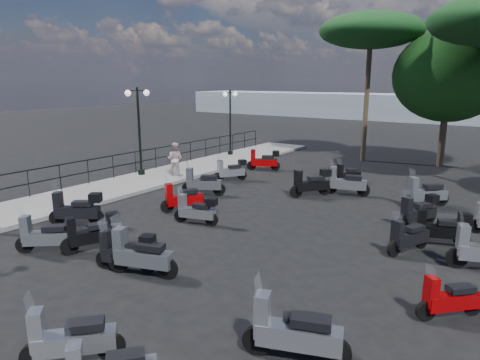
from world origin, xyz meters
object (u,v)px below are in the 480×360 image
Objects in this scene: scooter_26 at (449,299)px; pine_2 at (371,31)px; scooter_22 at (418,212)px; scooter_25 at (285,330)px; broadleaf_tree at (449,76)px; pedestrian_far at (175,159)px; scooter_4 at (231,171)px; scooter_14 at (126,252)px; scooter_23 at (425,194)px; scooter_3 at (77,209)px; scooter_11 at (347,175)px; scooter_2 at (45,236)px; scooter_16 at (311,184)px; scooter_21 at (408,237)px; scooter_28 at (441,228)px; scooter_13 at (140,256)px; scooter_10 at (202,183)px; scooter_20 at (293,333)px; lamp_post_2 at (230,118)px; lamp_post_1 at (139,126)px; scooter_9 at (182,198)px; scooter_5 at (264,161)px; scooter_15 at (196,211)px; scooter_17 at (346,183)px; scooter_19 at (70,340)px; scooter_8 at (92,233)px.

pine_2 is at bearing -21.40° from scooter_26.
scooter_25 is at bearing 116.94° from scooter_22.
broadleaf_tree is (-1.10, 19.53, 4.46)m from scooter_25.
scooter_4 is at bearing -176.03° from pedestrian_far.
scooter_14 is 11.23m from scooter_23.
scooter_11 is at bearing -60.35° from scooter_3.
scooter_2 is (3.47, -8.83, -0.48)m from pedestrian_far.
scooter_16 reaches higher than scooter_21.
scooter_13 is at bearing 118.64° from scooter_28.
pine_2 is at bearing -42.11° from scooter_10.
pedestrian_far is at bearing 59.58° from scooter_11.
scooter_20 is (11.28, -9.07, -0.44)m from pedestrian_far.
lamp_post_1 is at bearing -84.91° from lamp_post_2.
scooter_3 is 3.61m from scooter_9.
scooter_9 is 0.95× the size of scooter_28.
scooter_10 reaches higher than scooter_22.
scooter_15 is at bearing 168.45° from scooter_5.
scooter_26 is (9.29, -2.33, -0.06)m from scooter_9.
scooter_17 is 1.34× the size of scooter_25.
scooter_17 reaches higher than scooter_19.
scooter_19 is (1.05, -15.10, 0.06)m from scooter_11.
scooter_21 is at bearing -95.41° from scooter_2.
scooter_10 reaches higher than scooter_26.
scooter_4 is at bearing -47.33° from lamp_post_2.
scooter_11 is (7.25, 3.80, -0.54)m from pedestrian_far.
scooter_9 is 2.28m from scooter_10.
pine_2 reaches higher than broadleaf_tree.
scooter_17 is (5.43, -2.29, -0.01)m from scooter_5.
scooter_16 reaches higher than scooter_5.
broadleaf_tree is (-3.24, 16.68, 4.49)m from scooter_26.
lamp_post_1 reaches higher than scooter_4.
scooter_15 is at bearing 149.51° from scooter_4.
scooter_11 is (4.16, 5.45, -0.10)m from scooter_10.
scooter_28 is at bearing 11.50° from lamp_post_1.
pedestrian_far is 1.00× the size of scooter_5.
scooter_5 is 1.07× the size of scooter_23.
scooter_22 is (3.06, 10.68, 0.03)m from scooter_19.
pedestrian_far reaches higher than scooter_26.
lamp_post_2 is 2.53× the size of scooter_16.
scooter_17 is 11.34m from scooter_20.
scooter_10 is 1.04× the size of scooter_28.
lamp_post_2 reaches higher than scooter_17.
broadleaf_tree is (3.75, 18.90, 4.40)m from scooter_14.
broadleaf_tree is (1.67, 21.87, 4.43)m from scooter_19.
scooter_2 is at bearing 154.84° from scooter_5.
scooter_19 reaches higher than scooter_11.
scooter_9 is at bearing -58.93° from scooter_8.
scooter_16 is (8.25, -5.68, -1.85)m from lamp_post_2.
scooter_13 is (6.69, -8.30, -0.44)m from pedestrian_far.
pedestrian_far is 1.02× the size of scooter_3.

